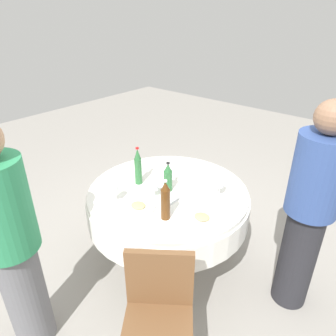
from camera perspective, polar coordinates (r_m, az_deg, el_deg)
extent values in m
plane|color=gray|center=(3.01, 0.00, -16.18)|extent=(10.00, 10.00, 0.00)
cylinder|color=white|center=(2.56, 0.00, -4.45)|extent=(1.31, 1.31, 0.04)
cylinder|color=white|center=(2.63, 0.00, -6.85)|extent=(1.34, 1.34, 0.22)
cylinder|color=slate|center=(2.85, 0.00, -12.68)|extent=(0.14, 0.14, 0.48)
cylinder|color=slate|center=(3.00, 0.00, -15.97)|extent=(0.56, 0.56, 0.03)
cylinder|color=#2D6B38|center=(2.51, -0.03, -2.32)|extent=(0.07, 0.07, 0.17)
cone|color=#2D6B38|center=(2.45, -0.03, 0.13)|extent=(0.06, 0.06, 0.07)
cylinder|color=black|center=(2.44, -0.03, 0.96)|extent=(0.03, 0.03, 0.01)
cylinder|color=#2D6B38|center=(2.61, -5.49, -0.58)|extent=(0.06, 0.06, 0.23)
cone|color=#2D6B38|center=(2.54, -5.65, 2.61)|extent=(0.05, 0.05, 0.09)
cylinder|color=red|center=(2.51, -5.70, 3.65)|extent=(0.03, 0.03, 0.01)
cylinder|color=#593314|center=(2.17, -0.47, -6.67)|extent=(0.07, 0.07, 0.24)
cone|color=#593314|center=(2.09, -0.49, -3.29)|extent=(0.06, 0.06, 0.06)
cylinder|color=silver|center=(2.07, -0.49, -2.41)|extent=(0.03, 0.03, 0.01)
cylinder|color=white|center=(2.47, -2.49, -5.28)|extent=(0.06, 0.06, 0.00)
cylinder|color=white|center=(2.45, -2.51, -4.59)|extent=(0.01, 0.01, 0.07)
cylinder|color=white|center=(2.41, -2.54, -3.20)|extent=(0.06, 0.06, 0.07)
cylinder|color=white|center=(2.51, 9.35, -5.01)|extent=(0.06, 0.06, 0.00)
cylinder|color=white|center=(2.49, 9.42, -4.16)|extent=(0.01, 0.01, 0.08)
cylinder|color=white|center=(2.45, 9.56, -2.61)|extent=(0.06, 0.06, 0.07)
cylinder|color=white|center=(2.44, -9.67, -6.03)|extent=(0.06, 0.06, 0.00)
cylinder|color=white|center=(2.42, -9.75, -5.19)|extent=(0.01, 0.01, 0.08)
cylinder|color=white|center=(2.38, -9.89, -3.66)|extent=(0.07, 0.07, 0.07)
cylinder|color=white|center=(2.80, 1.13, -0.86)|extent=(0.21, 0.21, 0.02)
cylinder|color=white|center=(2.60, 4.64, -3.38)|extent=(0.21, 0.21, 0.02)
cylinder|color=white|center=(2.23, 6.25, -9.30)|extent=(0.25, 0.25, 0.02)
ellipsoid|color=tan|center=(2.22, 6.28, -8.93)|extent=(0.11, 0.10, 0.02)
cylinder|color=white|center=(2.34, -5.39, -7.26)|extent=(0.25, 0.25, 0.02)
ellipsoid|color=tan|center=(2.33, -5.41, -6.89)|extent=(0.11, 0.10, 0.02)
cube|color=silver|center=(2.39, 0.90, -6.36)|extent=(0.02, 0.18, 0.00)
cube|color=silver|center=(2.97, -2.52, 0.80)|extent=(0.18, 0.02, 0.00)
cylinder|color=slate|center=(2.38, -24.69, -20.38)|extent=(0.26, 0.26, 0.80)
cylinder|color=#2D8C59|center=(1.96, -28.60, -6.37)|extent=(0.34, 0.34, 0.58)
cylinder|color=#26262B|center=(2.59, 22.71, -14.90)|extent=(0.26, 0.26, 0.84)
cylinder|color=#334C8C|center=(2.21, 25.94, -1.20)|extent=(0.34, 0.34, 0.56)
sphere|color=#8C664C|center=(2.07, 28.13, 8.26)|extent=(0.22, 0.22, 0.22)
cube|color=brown|center=(1.98, -1.93, -27.78)|extent=(0.56, 0.56, 0.04)
cube|color=brown|center=(1.93, -1.55, -19.81)|extent=(0.34, 0.27, 0.42)
cylinder|color=gray|center=(2.28, -6.20, -27.33)|extent=(0.03, 0.03, 0.43)
cylinder|color=gray|center=(2.27, 3.44, -27.82)|extent=(0.03, 0.03, 0.43)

